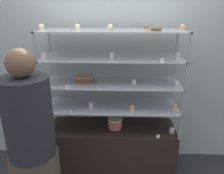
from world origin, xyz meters
The scene contains 33 objects.
ground_plane centered at (0.00, 0.00, 0.00)m, with size 20.00×20.00×0.00m, color #2D2D33.
back_wall centered at (0.00, 0.40, 1.30)m, with size 8.00×0.05×2.60m.
display_base centered at (0.00, 0.00, 0.32)m, with size 1.54×0.51×0.65m.
display_riser_lower centered at (0.00, 0.00, 0.92)m, with size 1.54×0.51×0.29m.
display_riser_middle centered at (0.00, 0.00, 1.22)m, with size 1.54×0.51×0.29m.
display_riser_upper centered at (0.00, 0.00, 1.51)m, with size 1.54×0.51×0.29m.
display_riser_top centered at (0.00, 0.00, 1.80)m, with size 1.54×0.51×0.29m.
layer_cake_centerpiece centered at (0.04, -0.01, 0.71)m, with size 0.18×0.18×0.13m.
sheet_cake_frosted centered at (-0.31, 0.01, 1.27)m, with size 0.20×0.15×0.07m.
cupcake_0 centered at (-0.72, -0.11, 0.68)m, with size 0.06×0.06×0.08m.
cupcake_1 centered at (0.70, -0.11, 0.68)m, with size 0.06×0.06×0.08m.
price_tag_0 centered at (0.52, -0.23, 0.67)m, with size 0.04×0.00×0.04m.
cupcake_2 centered at (-0.71, -0.06, 0.97)m, with size 0.06×0.06×0.07m.
cupcake_3 centered at (-0.25, -0.07, 0.97)m, with size 0.06×0.06×0.07m.
cupcake_4 centered at (0.23, -0.13, 0.97)m, with size 0.06×0.06×0.07m.
cupcake_5 centered at (0.72, -0.09, 0.97)m, with size 0.06×0.06×0.07m.
price_tag_1 centered at (-0.44, -0.23, 0.96)m, with size 0.04×0.00×0.04m.
cupcake_6 centered at (-0.72, -0.11, 1.26)m, with size 0.05×0.05×0.06m.
cupcake_7 centered at (0.25, -0.06, 1.26)m, with size 0.05×0.05×0.06m.
cupcake_8 centered at (0.71, -0.11, 1.26)m, with size 0.05×0.05×0.06m.
price_tag_2 centered at (-0.46, -0.23, 1.25)m, with size 0.04×0.00×0.04m.
cupcake_9 centered at (-0.72, -0.10, 1.55)m, with size 0.05×0.05×0.07m.
cupcake_10 centered at (0.00, -0.06, 1.55)m, with size 0.05×0.05×0.07m.
cupcake_11 centered at (0.70, -0.06, 1.55)m, with size 0.05×0.05×0.07m.
price_tag_3 centered at (0.51, -0.23, 1.54)m, with size 0.04×0.00×0.04m.
cupcake_12 centered at (-0.73, -0.07, 1.84)m, with size 0.05×0.05×0.07m.
cupcake_13 centered at (-0.35, -0.07, 1.84)m, with size 0.05×0.05×0.07m.
cupcake_14 centered at (-0.01, -0.11, 1.84)m, with size 0.05×0.05×0.07m.
cupcake_15 centered at (0.34, -0.12, 1.84)m, with size 0.05×0.05×0.07m.
cupcake_16 centered at (0.71, -0.09, 1.84)m, with size 0.05×0.05×0.07m.
price_tag_4 centered at (-0.03, -0.23, 1.84)m, with size 0.04×0.00×0.04m.
donut_glazed centered at (0.45, -0.05, 1.83)m, with size 0.12×0.12×0.04m.
customer_figure centered at (-0.68, -0.75, 0.93)m, with size 0.41×0.41×1.74m.
Camera 1 is at (0.07, -2.37, 2.02)m, focal length 35.00 mm.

